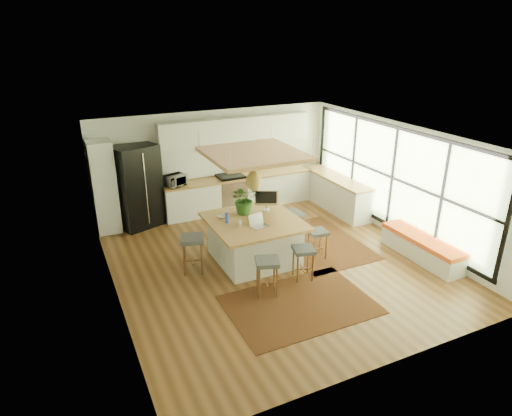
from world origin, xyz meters
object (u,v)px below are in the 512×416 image
microwave (175,179)px  island_plant (244,202)px  stool_right_back (292,227)px  stool_left_side (193,255)px  monitor (266,199)px  fridge (137,191)px  stool_near_left (267,277)px  stool_right_front (317,242)px  island (254,240)px  stool_near_right (303,262)px  laptop (259,221)px

microwave → island_plant: (0.85, -2.42, 0.09)m
stool_right_back → stool_left_side: bearing=-172.2°
monitor → fridge: bearing=158.7°
stool_near_left → stool_right_front: 1.82m
stool_right_front → stool_right_back: stool_right_back is taller
island → stool_near_left: (-0.34, -1.30, -0.11)m
stool_near_left → stool_right_back: stool_right_back is taller
island → monitor: monitor is taller
stool_near_right → stool_right_front: stool_near_right is taller
fridge → stool_right_front: size_ratio=3.24×
stool_right_front → stool_left_side: 2.68m
stool_right_back → microwave: size_ratio=1.43×
stool_right_front → laptop: laptop is taller
stool_right_front → monitor: monitor is taller
island_plant → fridge: bearing=126.4°
stool_left_side → laptop: bearing=-18.9°
island → stool_right_back: 1.25m
stool_near_left → stool_left_side: stool_left_side is taller
stool_right_back → microwave: microwave is taller
microwave → stool_near_right: bearing=-91.9°
island → laptop: bearing=-97.1°
stool_right_back → stool_left_side: stool_left_side is taller
stool_near_left → microwave: microwave is taller
fridge → monitor: 3.43m
stool_left_side → fridge: bearing=100.2°
stool_right_back → microwave: 3.26m
island → laptop: 0.68m
stool_right_front → microwave: microwave is taller
stool_right_front → stool_right_back: 0.92m
stool_near_left → stool_right_back: (1.51, 1.74, 0.00)m
stool_right_back → monitor: monitor is taller
fridge → stool_right_back: (3.01, -2.47, -0.57)m
stool_near_right → stool_left_side: (-1.88, 1.21, 0.00)m
laptop → island_plant: island_plant is taller
island → stool_near_right: bearing=-64.2°
stool_right_front → laptop: 1.50m
stool_near_right → microwave: microwave is taller
fridge → stool_near_right: 4.71m
stool_near_left → stool_right_front: size_ratio=1.11×
fridge → stool_right_back: size_ratio=2.80×
monitor → island_plant: size_ratio=0.76×
island → laptop: laptop is taller
stool_right_front → island_plant: island_plant is taller
fridge → laptop: size_ratio=5.58×
fridge → island_plant: 3.07m
stool_left_side → laptop: 1.53m
fridge → microwave: (0.97, -0.04, 0.18)m
laptop → island_plant: bearing=76.0°
monitor → stool_right_front: bearing=-20.5°
island → stool_right_front: (1.28, -0.48, -0.11)m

